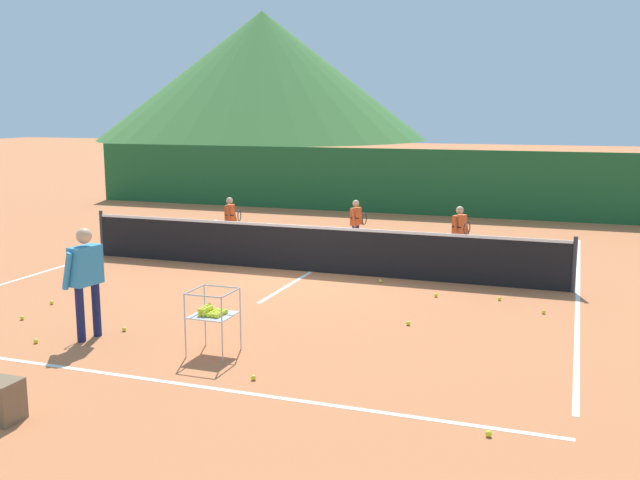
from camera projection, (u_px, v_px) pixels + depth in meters
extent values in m
plane|color=#C67042|center=(311.00, 272.00, 15.12)|extent=(120.00, 120.00, 0.00)
cube|color=white|center=(135.00, 377.00, 9.14)|extent=(10.54, 0.08, 0.01)
cube|color=white|center=(377.00, 232.00, 19.97)|extent=(10.54, 0.08, 0.01)
cube|color=white|center=(100.00, 255.00, 16.86)|extent=(0.08, 11.69, 0.01)
cube|color=white|center=(578.00, 293.00, 13.38)|extent=(0.08, 11.69, 0.01)
cube|color=white|center=(311.00, 272.00, 15.12)|extent=(0.08, 5.35, 0.01)
cylinder|color=#333338|center=(102.00, 233.00, 16.73)|extent=(0.08, 0.08, 1.05)
cylinder|color=#333338|center=(574.00, 265.00, 13.32)|extent=(0.08, 0.08, 1.05)
cube|color=black|center=(311.00, 250.00, 15.04)|extent=(10.27, 0.02, 0.92)
cube|color=white|center=(311.00, 227.00, 14.95)|extent=(10.27, 0.03, 0.06)
cylinder|color=#191E4C|center=(80.00, 314.00, 10.49)|extent=(0.12, 0.12, 0.82)
cylinder|color=#191E4C|center=(96.00, 309.00, 10.76)|extent=(0.12, 0.12, 0.82)
cube|color=#338CBF|center=(86.00, 265.00, 10.50)|extent=(0.30, 0.52, 0.58)
sphere|color=#DBAD84|center=(84.00, 236.00, 10.42)|extent=(0.23, 0.23, 0.23)
cylinder|color=#338CBF|center=(67.00, 271.00, 10.30)|extent=(0.23, 0.12, 0.56)
cylinder|color=#338CBF|center=(98.00, 264.00, 10.77)|extent=(0.18, 0.11, 0.57)
torus|color=#262628|center=(86.00, 266.00, 10.90)|extent=(0.07, 0.29, 0.29)
cylinder|color=black|center=(98.00, 267.00, 10.78)|extent=(0.22, 0.06, 0.03)
cylinder|color=navy|center=(231.00, 233.00, 18.11)|extent=(0.09, 0.09, 0.60)
cylinder|color=navy|center=(229.00, 234.00, 17.89)|extent=(0.09, 0.09, 0.60)
cube|color=#E55926|center=(230.00, 213.00, 17.91)|extent=(0.23, 0.38, 0.42)
sphere|color=#DBAD84|center=(229.00, 201.00, 17.85)|extent=(0.17, 0.17, 0.17)
cylinder|color=#E55926|center=(234.00, 213.00, 18.11)|extent=(0.17, 0.09, 0.41)
cylinder|color=#E55926|center=(229.00, 216.00, 17.71)|extent=(0.13, 0.09, 0.41)
torus|color=#262628|center=(239.00, 215.00, 17.67)|extent=(0.08, 0.29, 0.29)
cylinder|color=black|center=(230.00, 215.00, 17.70)|extent=(0.22, 0.07, 0.03)
cylinder|color=navy|center=(357.00, 236.00, 17.64)|extent=(0.09, 0.09, 0.60)
cylinder|color=navy|center=(354.00, 238.00, 17.44)|extent=(0.09, 0.09, 0.60)
cube|color=#E55926|center=(356.00, 216.00, 17.45)|extent=(0.19, 0.37, 0.42)
sphere|color=#DBAD84|center=(356.00, 203.00, 17.40)|extent=(0.16, 0.16, 0.16)
cylinder|color=#E55926|center=(361.00, 216.00, 17.62)|extent=(0.17, 0.08, 0.41)
cylinder|color=#E55926|center=(354.00, 219.00, 17.26)|extent=(0.13, 0.07, 0.41)
torus|color=#262628|center=(364.00, 219.00, 17.15)|extent=(0.04, 0.29, 0.29)
cylinder|color=black|center=(355.00, 218.00, 17.25)|extent=(0.22, 0.04, 0.03)
cylinder|color=navy|center=(461.00, 247.00, 16.17)|extent=(0.09, 0.09, 0.62)
cylinder|color=navy|center=(456.00, 249.00, 15.99)|extent=(0.09, 0.09, 0.62)
cube|color=#E55926|center=(459.00, 225.00, 15.99)|extent=(0.29, 0.40, 0.43)
sphere|color=#DBAD84|center=(460.00, 210.00, 15.93)|extent=(0.17, 0.17, 0.17)
cylinder|color=#E55926|center=(466.00, 225.00, 16.12)|extent=(0.18, 0.12, 0.42)
cylinder|color=#E55926|center=(456.00, 227.00, 15.81)|extent=(0.14, 0.11, 0.43)
torus|color=#262628|center=(467.00, 228.00, 15.64)|extent=(0.12, 0.28, 0.29)
cylinder|color=black|center=(457.00, 227.00, 15.80)|extent=(0.22, 0.10, 0.03)
cylinder|color=#B7B7BC|center=(205.00, 315.00, 10.32)|extent=(0.02, 0.02, 0.89)
cylinder|color=#B7B7BC|center=(240.00, 319.00, 10.14)|extent=(0.02, 0.02, 0.89)
cylinder|color=#B7B7BC|center=(185.00, 326.00, 9.80)|extent=(0.02, 0.02, 0.89)
cylinder|color=#B7B7BC|center=(222.00, 330.00, 9.62)|extent=(0.02, 0.02, 0.89)
cube|color=#B7B7BC|center=(213.00, 315.00, 9.95)|extent=(0.56, 0.56, 0.01)
cube|color=#B7B7BC|center=(222.00, 286.00, 10.15)|extent=(0.56, 0.02, 0.02)
cube|color=#B7B7BC|center=(202.00, 296.00, 9.63)|extent=(0.56, 0.02, 0.02)
cube|color=#B7B7BC|center=(194.00, 289.00, 9.99)|extent=(0.02, 0.56, 0.02)
cube|color=#B7B7BC|center=(231.00, 293.00, 9.80)|extent=(0.02, 0.56, 0.02)
sphere|color=yellow|center=(200.00, 314.00, 9.87)|extent=(0.07, 0.07, 0.07)
sphere|color=yellow|center=(202.00, 313.00, 9.92)|extent=(0.07, 0.07, 0.07)
sphere|color=yellow|center=(205.00, 312.00, 9.99)|extent=(0.07, 0.07, 0.07)
sphere|color=yellow|center=(207.00, 310.00, 10.05)|extent=(0.07, 0.07, 0.07)
sphere|color=yellow|center=(209.00, 309.00, 10.11)|extent=(0.07, 0.07, 0.07)
sphere|color=yellow|center=(204.00, 314.00, 9.85)|extent=(0.07, 0.07, 0.07)
sphere|color=yellow|center=(207.00, 314.00, 9.91)|extent=(0.07, 0.07, 0.07)
sphere|color=yellow|center=(208.00, 312.00, 9.97)|extent=(0.07, 0.07, 0.07)
sphere|color=yellow|center=(211.00, 311.00, 10.03)|extent=(0.07, 0.07, 0.07)
sphere|color=yellow|center=(213.00, 310.00, 10.09)|extent=(0.07, 0.07, 0.07)
sphere|color=yellow|center=(209.00, 315.00, 9.82)|extent=(0.07, 0.07, 0.07)
sphere|color=yellow|center=(211.00, 314.00, 9.89)|extent=(0.07, 0.07, 0.07)
sphere|color=yellow|center=(213.00, 313.00, 9.95)|extent=(0.07, 0.07, 0.07)
sphere|color=yellow|center=(215.00, 312.00, 10.00)|extent=(0.07, 0.07, 0.07)
sphere|color=yellow|center=(217.00, 310.00, 10.07)|extent=(0.07, 0.07, 0.07)
sphere|color=yellow|center=(213.00, 316.00, 9.81)|extent=(0.07, 0.07, 0.07)
sphere|color=yellow|center=(215.00, 315.00, 9.86)|extent=(0.07, 0.07, 0.07)
sphere|color=yellow|center=(217.00, 313.00, 9.93)|extent=(0.07, 0.07, 0.07)
sphere|color=yellow|center=(219.00, 312.00, 9.98)|extent=(0.07, 0.07, 0.07)
sphere|color=yellow|center=(221.00, 310.00, 10.05)|extent=(0.07, 0.07, 0.07)
sphere|color=yellow|center=(216.00, 316.00, 9.78)|extent=(0.07, 0.07, 0.07)
sphere|color=yellow|center=(219.00, 315.00, 9.85)|extent=(0.07, 0.07, 0.07)
sphere|color=yellow|center=(221.00, 313.00, 9.91)|extent=(0.07, 0.07, 0.07)
sphere|color=yellow|center=(224.00, 312.00, 9.96)|extent=(0.07, 0.07, 0.07)
sphere|color=yellow|center=(226.00, 311.00, 10.02)|extent=(0.07, 0.07, 0.07)
sphere|color=yellow|center=(200.00, 311.00, 9.86)|extent=(0.07, 0.07, 0.07)
sphere|color=yellow|center=(202.00, 309.00, 9.92)|extent=(0.07, 0.07, 0.07)
sphere|color=yellow|center=(205.00, 308.00, 9.98)|extent=(0.07, 0.07, 0.07)
sphere|color=yellow|center=(206.00, 307.00, 10.04)|extent=(0.07, 0.07, 0.07)
sphere|color=yellow|center=(209.00, 305.00, 10.10)|extent=(0.07, 0.07, 0.07)
sphere|color=yellow|center=(204.00, 311.00, 9.84)|extent=(0.07, 0.07, 0.07)
sphere|color=yellow|center=(206.00, 309.00, 9.90)|extent=(0.07, 0.07, 0.07)
sphere|color=yellow|center=(209.00, 309.00, 9.96)|extent=(0.07, 0.07, 0.07)
sphere|color=yellow|center=(211.00, 307.00, 10.02)|extent=(0.07, 0.07, 0.07)
sphere|color=yellow|center=(489.00, 434.00, 7.47)|extent=(0.07, 0.07, 0.07)
sphere|color=yellow|center=(36.00, 341.00, 10.47)|extent=(0.07, 0.07, 0.07)
sphere|color=yellow|center=(22.00, 318.00, 11.64)|extent=(0.07, 0.07, 0.07)
sphere|color=yellow|center=(500.00, 299.00, 12.83)|extent=(0.07, 0.07, 0.07)
sphere|color=yellow|center=(544.00, 312.00, 11.99)|extent=(0.07, 0.07, 0.07)
sphere|color=yellow|center=(52.00, 303.00, 12.57)|extent=(0.07, 0.07, 0.07)
sphere|color=yellow|center=(436.00, 295.00, 13.07)|extent=(0.07, 0.07, 0.07)
sphere|color=yellow|center=(254.00, 378.00, 9.04)|extent=(0.07, 0.07, 0.07)
sphere|color=yellow|center=(380.00, 281.00, 14.15)|extent=(0.07, 0.07, 0.07)
sphere|color=yellow|center=(124.00, 329.00, 11.04)|extent=(0.07, 0.07, 0.07)
sphere|color=yellow|center=(408.00, 323.00, 11.35)|extent=(0.07, 0.07, 0.07)
cube|color=#1E5B2D|center=(408.00, 182.00, 23.32)|extent=(23.18, 0.08, 2.11)
cone|color=#427A38|center=(263.00, 76.00, 83.04)|extent=(37.68, 37.68, 14.45)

